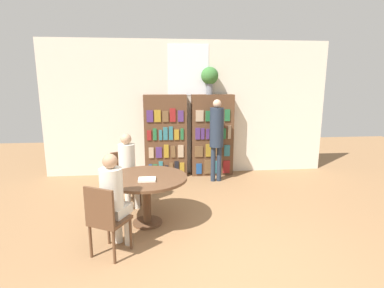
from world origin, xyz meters
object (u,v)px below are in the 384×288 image
at_px(reading_table, 146,185).
at_px(librarian_standing, 217,132).
at_px(chair_near_camera, 106,217).
at_px(flower_vase, 210,77).
at_px(chair_left_side, 125,175).
at_px(seated_reader_right, 114,196).
at_px(bookshelf_left, 166,136).
at_px(bookshelf_right, 212,135).
at_px(seated_reader_left, 128,165).

relative_size(reading_table, librarian_standing, 0.69).
bearing_deg(reading_table, chair_near_camera, -118.05).
distance_m(flower_vase, chair_left_side, 2.85).
height_order(reading_table, chair_left_side, chair_left_side).
height_order(seated_reader_right, librarian_standing, librarian_standing).
bearing_deg(reading_table, bookshelf_left, 82.20).
relative_size(reading_table, chair_near_camera, 1.33).
relative_size(bookshelf_right, seated_reader_left, 1.45).
bearing_deg(seated_reader_left, bookshelf_left, -137.33).
relative_size(reading_table, seated_reader_right, 0.96).
bearing_deg(flower_vase, seated_reader_right, -118.64).
bearing_deg(seated_reader_right, librarian_standing, 83.58).
relative_size(chair_left_side, librarian_standing, 0.52).
relative_size(reading_table, chair_left_side, 1.33).
relative_size(reading_table, seated_reader_left, 0.96).
height_order(chair_near_camera, librarian_standing, librarian_standing).
bearing_deg(bookshelf_right, reading_table, -120.13).
distance_m(chair_near_camera, librarian_standing, 3.30).
bearing_deg(seated_reader_right, chair_left_side, 120.06).
xyz_separation_m(chair_near_camera, seated_reader_left, (0.11, 1.51, 0.21)).
height_order(chair_left_side, seated_reader_left, seated_reader_left).
bearing_deg(bookshelf_right, bookshelf_left, -180.00).
relative_size(flower_vase, chair_left_side, 0.65).
xyz_separation_m(bookshelf_left, librarian_standing, (1.06, -0.50, 0.15)).
bearing_deg(reading_table, seated_reader_right, -118.05).
distance_m(bookshelf_left, chair_near_camera, 3.31).
bearing_deg(seated_reader_left, bookshelf_right, -161.40).
xyz_separation_m(chair_near_camera, seated_reader_right, (0.08, 0.16, 0.21)).
bearing_deg(bookshelf_right, librarian_standing, -88.91).
bearing_deg(seated_reader_left, chair_left_side, -90.00).
relative_size(chair_near_camera, seated_reader_left, 0.72).
distance_m(bookshelf_right, chair_left_side, 2.38).
bearing_deg(chair_near_camera, librarian_standing, 83.93).
bearing_deg(bookshelf_right, seated_reader_left, -135.45).
bearing_deg(chair_near_camera, chair_left_side, 117.00).
bearing_deg(librarian_standing, bookshelf_left, 154.65).
bearing_deg(chair_near_camera, flower_vase, 89.44).
height_order(bookshelf_left, flower_vase, flower_vase).
relative_size(chair_left_side, seated_reader_right, 0.72).
height_order(bookshelf_right, chair_left_side, bookshelf_right).
xyz_separation_m(chair_left_side, seated_reader_right, (0.05, -1.52, 0.21)).
distance_m(flower_vase, reading_table, 3.13).
height_order(reading_table, librarian_standing, librarian_standing).
height_order(chair_near_camera, chair_left_side, same).
xyz_separation_m(chair_left_side, seated_reader_left, (0.08, -0.16, 0.21)).
relative_size(bookshelf_left, flower_vase, 3.08).
height_order(bookshelf_left, seated_reader_right, bookshelf_left).
relative_size(bookshelf_right, seated_reader_right, 1.45).
distance_m(chair_near_camera, seated_reader_left, 1.53).
bearing_deg(reading_table, seated_reader_left, 115.95).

